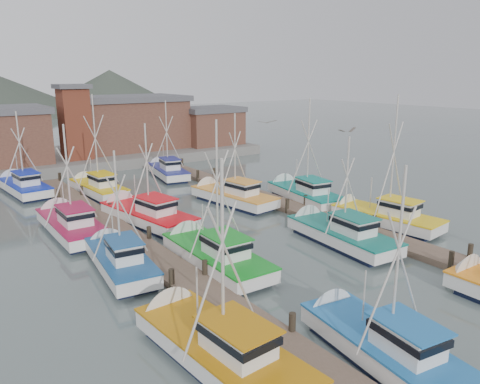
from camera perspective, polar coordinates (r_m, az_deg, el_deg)
ground at (r=30.52m, az=3.45°, el=-6.71°), size 260.00×260.00×0.00m
dock_left at (r=30.29m, az=-11.94°, el=-6.74°), size 2.30×46.00×1.50m
dock_right at (r=37.73m, az=7.86°, el=-2.35°), size 2.30×46.00×1.50m
quay at (r=62.61m, az=-18.43°, el=4.04°), size 44.00×16.00×1.20m
shed_center at (r=64.07m, az=-13.57°, el=8.29°), size 14.84×9.54×6.90m
shed_right at (r=66.49m, az=-3.64°, el=8.12°), size 8.48×6.36×5.20m
lookout_tower at (r=57.60m, az=-19.51°, el=8.11°), size 3.60×3.60×8.50m
boat_0 at (r=19.94m, az=16.41°, el=-17.22°), size 3.61×8.55×8.52m
boat_2 at (r=19.16m, az=-3.37°, el=-18.00°), size 3.68×9.25×8.88m
boat_4 at (r=27.62m, az=-3.48°, el=-7.50°), size 3.73×9.06×9.30m
boat_5 at (r=31.68m, az=11.68°, el=-4.89°), size 3.49×9.06×7.88m
boat_6 at (r=27.75m, az=-14.60°, el=-7.85°), size 3.30×8.16×7.57m
boat_7 at (r=36.07m, az=16.73°, el=-2.83°), size 4.05×8.79×10.25m
boat_8 at (r=35.87m, az=-11.65°, el=-2.62°), size 4.33×9.66×8.30m
boat_9 at (r=40.37m, az=-1.27°, el=-0.43°), size 3.87×9.17×8.50m
boat_10 at (r=34.96m, az=-20.06°, el=-3.64°), size 3.53×9.07×8.46m
boat_11 at (r=41.54m, az=7.57°, el=-0.12°), size 4.16×9.30×9.69m
boat_12 at (r=45.17m, az=-17.13°, el=0.53°), size 3.85×8.48×9.84m
boat_13 at (r=51.42m, az=-8.97°, el=2.61°), size 3.96×8.65×8.85m
boat_14 at (r=48.36m, az=-25.01°, el=0.69°), size 3.48×9.00×8.38m
gull_near at (r=24.74m, az=12.91°, el=7.30°), size 1.53×0.66×0.24m
gull_far at (r=34.07m, az=3.35°, el=8.49°), size 1.54×0.66×0.24m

